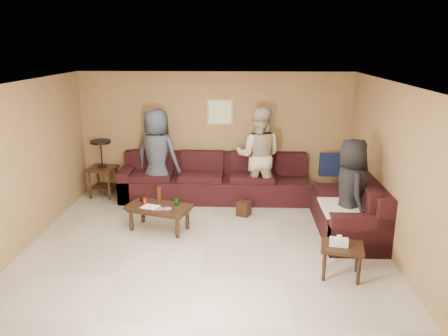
% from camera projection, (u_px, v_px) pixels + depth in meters
% --- Properties ---
extents(room, '(5.60, 5.50, 2.50)m').
position_uv_depth(room, '(205.00, 140.00, 6.40)').
color(room, '#AFA794').
rests_on(room, ground).
extents(sectional_sofa, '(4.65, 2.90, 0.97)m').
position_uv_depth(sectional_sofa, '(255.00, 193.00, 8.19)').
color(sectional_sofa, black).
rests_on(sectional_sofa, ground).
extents(coffee_table, '(1.16, 0.82, 0.72)m').
position_uv_depth(coffee_table, '(159.00, 209.00, 7.28)').
color(coffee_table, black).
rests_on(coffee_table, ground).
extents(end_table_left, '(0.57, 0.57, 1.17)m').
position_uv_depth(end_table_left, '(102.00, 167.00, 8.83)').
color(end_table_left, black).
rests_on(end_table_left, ground).
extents(side_table_right, '(0.62, 0.54, 0.60)m').
position_uv_depth(side_table_right, '(341.00, 250.00, 5.80)').
color(side_table_right, black).
rests_on(side_table_right, ground).
extents(waste_bin, '(0.29, 0.29, 0.26)m').
position_uv_depth(waste_bin, '(244.00, 208.00, 7.96)').
color(waste_bin, black).
rests_on(waste_bin, ground).
extents(wall_art, '(0.52, 0.04, 0.52)m').
position_uv_depth(wall_art, '(220.00, 112.00, 8.76)').
color(wall_art, tan).
rests_on(wall_art, ground).
extents(person_left, '(1.04, 0.85, 1.84)m').
position_uv_depth(person_left, '(157.00, 156.00, 8.51)').
color(person_left, '#333A48').
rests_on(person_left, ground).
extents(person_middle, '(1.01, 0.84, 1.88)m').
position_uv_depth(person_middle, '(258.00, 156.00, 8.43)').
color(person_middle, '#C3AD91').
rests_on(person_middle, ground).
extents(person_right, '(0.58, 0.85, 1.66)m').
position_uv_depth(person_right, '(350.00, 191.00, 6.76)').
color(person_right, black).
rests_on(person_right, ground).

